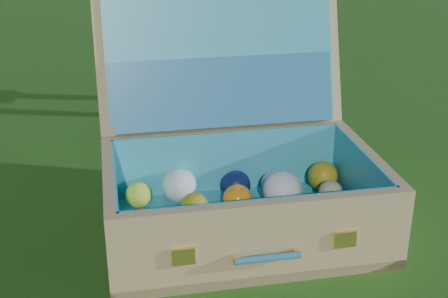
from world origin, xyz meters
TOP-DOWN VIEW (x-y plane):
  - ground at (0.00, 0.00)m, footprint 60.00×60.00m
  - suitcase at (0.12, 0.24)m, footprint 0.84×0.82m

SIDE VIEW (x-z plane):
  - ground at x=0.00m, z-range 0.00..0.00m
  - suitcase at x=0.12m, z-range -0.13..0.48m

